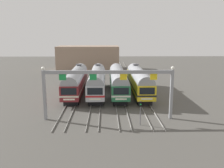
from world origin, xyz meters
TOP-DOWN VIEW (x-y plane):
  - ground_plane at (0.00, 0.00)m, footprint 160.00×160.00m
  - track_bed at (0.00, 17.00)m, footprint 13.10×70.00m
  - commuter_train_maroon at (-5.80, -0.00)m, footprint 2.88×18.06m
  - commuter_train_stainless at (-1.93, -0.00)m, footprint 2.88×18.06m
  - commuter_train_green at (1.93, -0.01)m, footprint 2.88×18.06m
  - commuter_train_yellow at (5.80, -0.00)m, footprint 2.88×18.06m
  - catenary_gantry at (-0.00, -13.50)m, footprint 16.84×0.44m
  - yard_signal_mast at (3.87, -15.78)m, footprint 0.28×0.35m
  - maintenance_building at (-5.89, 33.71)m, footprint 19.13×10.00m

SIDE VIEW (x-z plane):
  - ground_plane at x=0.00m, z-range 0.00..0.00m
  - track_bed at x=0.00m, z-range 0.00..0.15m
  - yard_signal_mast at x=3.87m, z-range 0.60..3.63m
  - commuter_train_green at x=1.93m, z-range 0.30..5.07m
  - commuter_train_maroon at x=-5.80m, z-range 0.16..5.21m
  - commuter_train_stainless at x=-1.93m, z-range 0.16..5.21m
  - commuter_train_yellow at x=5.80m, z-range 0.16..5.21m
  - maintenance_building at x=-5.89m, z-range 0.00..7.37m
  - catenary_gantry at x=0.00m, z-range 1.60..8.57m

